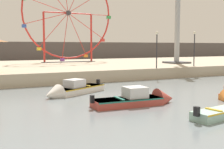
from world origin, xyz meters
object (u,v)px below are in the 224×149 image
object	(u,v)px
promenade_lamp_near	(157,44)
ferris_wheel_red_frame	(68,14)
promenade_lamp_far	(194,44)
drop_tower_steel_tower	(178,7)
motorboat_faded_red	(142,99)
motorboat_white_red_stripe	(71,90)

from	to	relation	value
promenade_lamp_near	ferris_wheel_red_frame	bearing A→B (deg)	106.52
ferris_wheel_red_frame	promenade_lamp_far	xyz separation A→B (m)	(10.49, -15.02, -4.30)
ferris_wheel_red_frame	promenade_lamp_far	bearing A→B (deg)	-55.07
ferris_wheel_red_frame	drop_tower_steel_tower	size ratio (longest dim) A/B	0.90
motorboat_faded_red	promenade_lamp_near	world-z (taller)	promenade_lamp_near
motorboat_faded_red	drop_tower_steel_tower	world-z (taller)	drop_tower_steel_tower
motorboat_faded_red	drop_tower_steel_tower	bearing A→B (deg)	48.95
ferris_wheel_red_frame	promenade_lamp_near	xyz separation A→B (m)	(4.66, -15.72, -4.40)
motorboat_white_red_stripe	promenade_lamp_far	distance (m)	18.81
promenade_lamp_far	motorboat_white_red_stripe	bearing A→B (deg)	-159.58
motorboat_white_red_stripe	promenade_lamp_far	bearing A→B (deg)	172.01
drop_tower_steel_tower	motorboat_faded_red	bearing A→B (deg)	-133.78
motorboat_faded_red	ferris_wheel_red_frame	size ratio (longest dim) A/B	0.40
motorboat_white_red_stripe	promenade_lamp_near	world-z (taller)	promenade_lamp_near
drop_tower_steel_tower	promenade_lamp_near	bearing A→B (deg)	-141.20
drop_tower_steel_tower	promenade_lamp_near	distance (m)	11.05
motorboat_faded_red	promenade_lamp_near	bearing A→B (deg)	54.11
drop_tower_steel_tower	promenade_lamp_near	xyz separation A→B (m)	(-7.66, -6.16, -5.03)
promenade_lamp_far	ferris_wheel_red_frame	bearing A→B (deg)	124.93
promenade_lamp_far	promenade_lamp_near	bearing A→B (deg)	-173.12
promenade_lamp_near	motorboat_white_red_stripe	bearing A→B (deg)	-153.45
motorboat_white_red_stripe	motorboat_faded_red	bearing A→B (deg)	88.56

